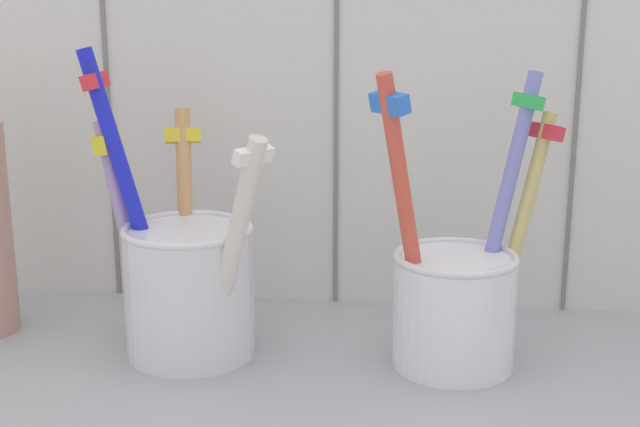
% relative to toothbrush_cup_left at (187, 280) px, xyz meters
% --- Properties ---
extents(counter_slab, '(0.64, 0.22, 0.02)m').
position_rel_toothbrush_cup_left_xyz_m(counter_slab, '(0.08, -0.01, -0.06)').
color(counter_slab, '#9EA3A8').
rests_on(counter_slab, ground).
extents(tile_wall_back, '(0.64, 0.02, 0.45)m').
position_rel_toothbrush_cup_left_xyz_m(tile_wall_back, '(0.08, 0.11, 0.16)').
color(tile_wall_back, silver).
rests_on(tile_wall_back, ground).
extents(toothbrush_cup_left, '(0.12, 0.12, 0.19)m').
position_rel_toothbrush_cup_left_xyz_m(toothbrush_cup_left, '(0.00, 0.00, 0.00)').
color(toothbrush_cup_left, silver).
rests_on(toothbrush_cup_left, counter_slab).
extents(toothbrush_cup_right, '(0.11, 0.08, 0.18)m').
position_rel_toothbrush_cup_left_xyz_m(toothbrush_cup_right, '(0.16, 0.00, -0.00)').
color(toothbrush_cup_right, white).
rests_on(toothbrush_cup_right, counter_slab).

